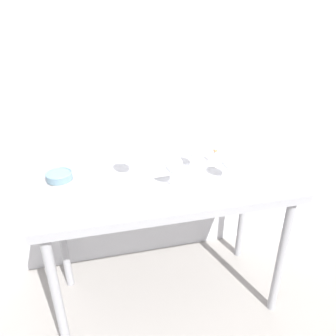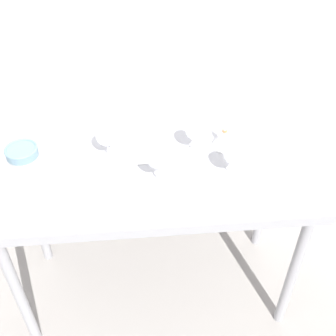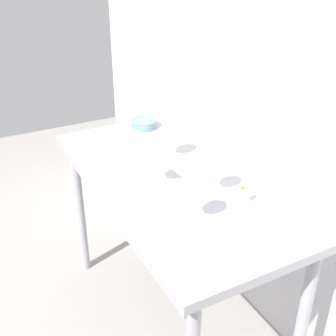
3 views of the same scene
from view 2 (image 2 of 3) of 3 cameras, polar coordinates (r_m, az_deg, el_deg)
name	(u,v)px [view 2 (image 2 of 3)]	position (r m, az deg, el deg)	size (l,w,h in m)	color
ground_plane	(156,285)	(2.59, -1.52, -15.10)	(6.00, 6.00, 0.00)	gray
back_wall	(144,33)	(2.08, -3.17, 17.27)	(3.80, 0.04, 2.60)	silver
steel_counter	(153,188)	(1.96, -1.92, -2.60)	(1.40, 0.65, 0.90)	#9B9BA0
wine_glass_near_center	(158,158)	(1.74, -1.33, 1.30)	(0.10, 0.10, 0.18)	white
wine_glass_far_right	(195,131)	(1.91, 3.52, 4.80)	(0.08, 0.08, 0.16)	white
wine_glass_near_right	(234,156)	(1.81, 8.60, 1.58)	(0.09, 0.09, 0.16)	white
wine_glass_far_left	(107,136)	(1.89, -8.06, 4.12)	(0.09, 0.09, 0.17)	white
tasting_sheet_upper	(70,161)	(1.98, -12.71, 0.86)	(0.18, 0.20, 0.00)	white
tasting_sheet_lower	(142,149)	(2.00, -3.48, 2.50)	(0.15, 0.21, 0.00)	white
tasting_bowl	(22,152)	(2.05, -18.64, 2.03)	(0.15, 0.15, 0.05)	beige
decanter_funnel	(224,138)	(2.01, 7.35, 3.87)	(0.12, 0.12, 0.14)	#B7B7B7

